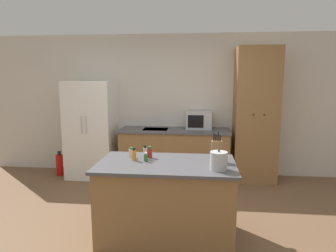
# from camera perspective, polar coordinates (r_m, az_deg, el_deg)

# --- Properties ---
(ground_plane) EXTENTS (14.00, 14.00, 0.00)m
(ground_plane) POSITION_cam_1_polar(r_m,az_deg,el_deg) (3.77, -2.39, -19.53)
(ground_plane) COLOR brown
(wall_back) EXTENTS (7.20, 0.06, 2.60)m
(wall_back) POSITION_cam_1_polar(r_m,az_deg,el_deg) (5.64, 0.97, 4.02)
(wall_back) COLOR beige
(wall_back) RESTS_ON ground_plane
(refrigerator) EXTENTS (0.84, 0.71, 1.75)m
(refrigerator) POSITION_cam_1_polar(r_m,az_deg,el_deg) (5.66, -14.31, -0.62)
(refrigerator) COLOR white
(refrigerator) RESTS_ON ground_plane
(back_counter) EXTENTS (1.96, 0.67, 0.89)m
(back_counter) POSITION_cam_1_polar(r_m,az_deg,el_deg) (5.44, 1.26, -5.27)
(back_counter) COLOR olive
(back_counter) RESTS_ON ground_plane
(pantry_cabinet) EXTENTS (0.72, 0.58, 2.33)m
(pantry_cabinet) POSITION_cam_1_polar(r_m,az_deg,el_deg) (5.42, 16.32, 1.97)
(pantry_cabinet) COLOR olive
(pantry_cabinet) RESTS_ON ground_plane
(kitchen_island) EXTENTS (1.52, 0.86, 0.88)m
(kitchen_island) POSITION_cam_1_polar(r_m,az_deg,el_deg) (3.48, -0.30, -13.93)
(kitchen_island) COLOR olive
(kitchen_island) RESTS_ON ground_plane
(microwave) EXTENTS (0.45, 0.35, 0.31)m
(microwave) POSITION_cam_1_polar(r_m,az_deg,el_deg) (5.43, 5.89, 1.13)
(microwave) COLOR #B2B5B7
(microwave) RESTS_ON back_counter
(knife_block) EXTENTS (0.12, 0.07, 0.33)m
(knife_block) POSITION_cam_1_polar(r_m,az_deg,el_deg) (3.39, 9.25, -4.65)
(knife_block) COLOR olive
(knife_block) RESTS_ON kitchen_island
(spice_bottle_tall_dark) EXTENTS (0.04, 0.04, 0.10)m
(spice_bottle_tall_dark) POSITION_cam_1_polar(r_m,az_deg,el_deg) (3.38, -4.26, -5.93)
(spice_bottle_tall_dark) COLOR #337033
(spice_bottle_tall_dark) RESTS_ON kitchen_island
(spice_bottle_short_red) EXTENTS (0.04, 0.04, 0.16)m
(spice_bottle_short_red) POSITION_cam_1_polar(r_m,az_deg,el_deg) (3.48, -4.38, -5.05)
(spice_bottle_short_red) COLOR beige
(spice_bottle_short_red) RESTS_ON kitchen_island
(spice_bottle_amber_oil) EXTENTS (0.05, 0.05, 0.15)m
(spice_bottle_amber_oil) POSITION_cam_1_polar(r_m,az_deg,el_deg) (3.42, -6.47, -5.43)
(spice_bottle_amber_oil) COLOR orange
(spice_bottle_amber_oil) RESTS_ON kitchen_island
(spice_bottle_green_herb) EXTENTS (0.05, 0.05, 0.12)m
(spice_bottle_green_herb) POSITION_cam_1_polar(r_m,az_deg,el_deg) (3.56, -7.04, -5.07)
(spice_bottle_green_herb) COLOR beige
(spice_bottle_green_herb) RESTS_ON kitchen_island
(spice_bottle_pale_salt) EXTENTS (0.06, 0.06, 0.14)m
(spice_bottle_pale_salt) POSITION_cam_1_polar(r_m,az_deg,el_deg) (3.52, -3.53, -5.04)
(spice_bottle_pale_salt) COLOR #B2281E
(spice_bottle_pale_salt) RESTS_ON kitchen_island
(kettle) EXTENTS (0.18, 0.18, 0.21)m
(kettle) POSITION_cam_1_polar(r_m,az_deg,el_deg) (3.10, 9.62, -6.55)
(kettle) COLOR #B2B5B7
(kettle) RESTS_ON kitchen_island
(fire_extinguisher) EXTENTS (0.14, 0.14, 0.46)m
(fire_extinguisher) POSITION_cam_1_polar(r_m,az_deg,el_deg) (6.00, -19.91, -6.91)
(fire_extinguisher) COLOR red
(fire_extinguisher) RESTS_ON ground_plane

